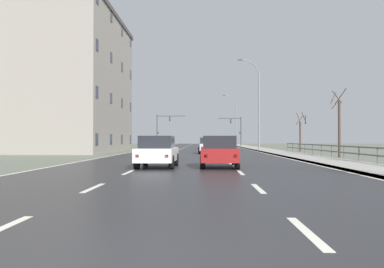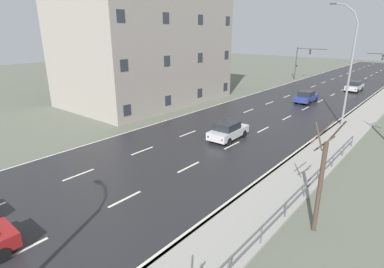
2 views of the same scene
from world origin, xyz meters
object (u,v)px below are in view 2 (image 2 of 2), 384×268
at_px(car_far_left, 306,97).
at_px(car_far_right, 354,86).
at_px(street_lamp_midground, 348,69).
at_px(brick_building, 145,40).
at_px(traffic_signal_left, 302,58).
at_px(car_near_right, 228,131).

height_order(car_far_left, car_far_right, same).
height_order(street_lamp_midground, brick_building, brick_building).
xyz_separation_m(traffic_signal_left, car_far_right, (10.86, -6.13, -3.18)).
bearing_deg(car_far_right, brick_building, -126.69).
bearing_deg(car_far_right, car_far_left, -100.72).
xyz_separation_m(traffic_signal_left, car_far_left, (8.11, -18.74, -3.18)).
bearing_deg(street_lamp_midground, car_far_right, 99.59).
distance_m(traffic_signal_left, car_near_right, 38.04).
distance_m(street_lamp_midground, car_far_left, 11.07).
xyz_separation_m(traffic_signal_left, car_near_right, (8.16, -37.01, -3.18)).
distance_m(car_near_right, car_far_left, 18.28).
height_order(street_lamp_midground, car_near_right, street_lamp_midground).
relative_size(car_near_right, car_far_left, 1.01).
bearing_deg(car_near_right, street_lamp_midground, 57.23).
bearing_deg(traffic_signal_left, car_far_right, -29.41).
bearing_deg(street_lamp_midground, car_far_left, 128.30).
distance_m(street_lamp_midground, car_near_right, 12.96).
bearing_deg(car_near_right, car_far_right, 82.89).
relative_size(street_lamp_midground, car_far_right, 2.71).
bearing_deg(traffic_signal_left, brick_building, -105.64).
bearing_deg(car_far_right, traffic_signal_left, 152.20).
bearing_deg(brick_building, car_far_right, 51.70).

